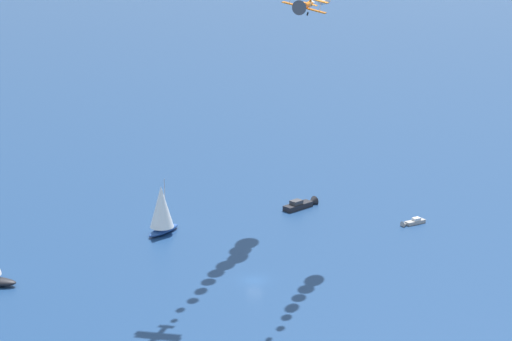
{
  "coord_description": "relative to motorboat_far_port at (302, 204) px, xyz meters",
  "views": [
    {
      "loc": [
        1.0,
        152.33,
        62.66
      ],
      "look_at": [
        -0.29,
        -0.83,
        19.59
      ],
      "focal_mm": 66.25,
      "sensor_mm": 36.0,
      "label": 1
    }
  ],
  "objects": [
    {
      "name": "sailboat_offshore",
      "position": [
        28.61,
        16.66,
        4.37
      ],
      "size": [
        6.93,
        8.47,
        11.09
      ],
      "color": "#23478C",
      "rests_on": "ground_plane"
    },
    {
      "name": "ground_plane",
      "position": [
        10.52,
        41.0,
        -0.69
      ],
      "size": [
        2000.0,
        2000.0,
        0.0
      ],
      "primitive_type": "plane",
      "color": "navy"
    },
    {
      "name": "motorboat_far_stbd",
      "position": [
        -21.86,
        11.42,
        -0.26
      ],
      "size": [
        5.52,
        4.08,
        1.62
      ],
      "color": "#9E9993",
      "rests_on": "ground_plane"
    },
    {
      "name": "motorboat_far_port",
      "position": [
        0.0,
        0.0,
        0.0
      ],
      "size": [
        7.99,
        7.75,
        2.57
      ],
      "color": "black",
      "rests_on": "ground_plane"
    },
    {
      "name": "biplane_lead",
      "position": [
        2.63,
        44.02,
        46.95
      ],
      "size": [
        7.42,
        7.13,
        3.68
      ],
      "color": "orange"
    }
  ]
}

